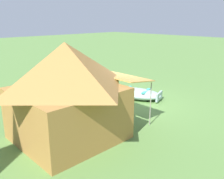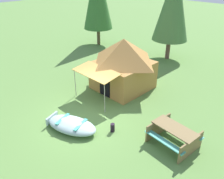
# 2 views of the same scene
# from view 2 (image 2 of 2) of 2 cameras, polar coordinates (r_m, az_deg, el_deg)

# --- Properties ---
(ground_plane) EXTENTS (80.00, 80.00, 0.00)m
(ground_plane) POSITION_cam_2_polar(r_m,az_deg,el_deg) (10.76, -6.28, -7.09)
(ground_plane) COLOR #5B8540
(beached_rowboat) EXTENTS (2.53, 1.80, 0.44)m
(beached_rowboat) POSITION_cam_2_polar(r_m,az_deg,el_deg) (10.08, -9.95, -8.56)
(beached_rowboat) COLOR #9CB8B6
(beached_rowboat) RESTS_ON ground_plane
(canvas_cabin_tent) EXTENTS (2.94, 4.10, 2.85)m
(canvas_cabin_tent) POSITION_cam_2_polar(r_m,az_deg,el_deg) (12.69, 2.77, 6.42)
(canvas_cabin_tent) COLOR #AA763A
(canvas_cabin_tent) RESTS_ON ground_plane
(picnic_table) EXTENTS (1.85, 1.61, 0.79)m
(picnic_table) POSITION_cam_2_polar(r_m,az_deg,el_deg) (9.34, 15.01, -10.56)
(picnic_table) COLOR olive
(picnic_table) RESTS_ON ground_plane
(cooler_box) EXTENTS (0.42, 0.55, 0.37)m
(cooler_box) POSITION_cam_2_polar(r_m,az_deg,el_deg) (12.42, 0.42, -0.65)
(cooler_box) COLOR silver
(cooler_box) RESTS_ON ground_plane
(fuel_can) EXTENTS (0.26, 0.26, 0.38)m
(fuel_can) POSITION_cam_2_polar(r_m,az_deg,el_deg) (9.84, 0.14, -9.37)
(fuel_can) COLOR black
(fuel_can) RESTS_ON ground_plane
(pine_tree_back_left) EXTENTS (2.52, 2.52, 6.42)m
(pine_tree_back_left) POSITION_cam_2_polar(r_m,az_deg,el_deg) (17.18, 14.87, 19.80)
(pine_tree_back_left) COLOR brown
(pine_tree_back_left) RESTS_ON ground_plane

